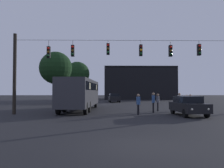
# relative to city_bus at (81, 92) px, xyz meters

# --- Properties ---
(ground_plane) EXTENTS (168.00, 168.00, 0.00)m
(ground_plane) POSITION_rel_city_bus_xyz_m (3.90, 9.40, -1.87)
(ground_plane) COLOR black
(ground_plane) RESTS_ON ground
(overhead_signal_span) EXTENTS (18.14, 0.44, 6.70)m
(overhead_signal_span) POSITION_rel_city_bus_xyz_m (3.94, -3.80, 2.23)
(overhead_signal_span) COLOR black
(overhead_signal_span) RESTS_ON ground
(city_bus) EXTENTS (3.03, 11.11, 3.00)m
(city_bus) POSITION_rel_city_bus_xyz_m (0.00, 0.00, 0.00)
(city_bus) COLOR #2D2D33
(city_bus) RESTS_ON ground
(car_near_right) EXTENTS (1.94, 4.39, 1.52)m
(car_near_right) POSITION_rel_city_bus_xyz_m (8.98, -5.13, -1.07)
(car_near_right) COLOR black
(car_near_right) RESTS_ON ground
(car_far_left) EXTENTS (2.06, 4.42, 1.52)m
(car_far_left) POSITION_rel_city_bus_xyz_m (3.83, 17.42, -1.07)
(car_far_left) COLOR black
(car_far_left) RESTS_ON ground
(pedestrian_crossing_left) EXTENTS (0.28, 0.39, 1.77)m
(pedestrian_crossing_left) POSITION_rel_city_bus_xyz_m (6.76, -2.53, -0.85)
(pedestrian_crossing_left) COLOR black
(pedestrian_crossing_left) RESTS_ON ground
(pedestrian_crossing_center) EXTENTS (0.28, 0.39, 1.56)m
(pedestrian_crossing_center) POSITION_rel_city_bus_xyz_m (10.50, -0.36, -0.99)
(pedestrian_crossing_center) COLOR black
(pedestrian_crossing_center) RESTS_ON ground
(pedestrian_crossing_right) EXTENTS (0.28, 0.39, 1.68)m
(pedestrian_crossing_right) POSITION_rel_city_bus_xyz_m (5.15, -4.56, -0.92)
(pedestrian_crossing_right) COLOR black
(pedestrian_crossing_right) RESTS_ON ground
(pedestrian_near_bus) EXTENTS (0.29, 0.39, 1.62)m
(pedestrian_near_bus) POSITION_rel_city_bus_xyz_m (10.20, -2.25, -0.95)
(pedestrian_near_bus) COLOR black
(pedestrian_near_bus) RESTS_ON ground
(pedestrian_trailing) EXTENTS (0.34, 0.42, 1.73)m
(pedestrian_trailing) POSITION_rel_city_bus_xyz_m (9.63, -0.88, -0.88)
(pedestrian_trailing) COLOR black
(pedestrian_trailing) RESTS_ON ground
(pedestrian_far_side) EXTENTS (0.34, 0.42, 1.67)m
(pedestrian_far_side) POSITION_rel_city_bus_xyz_m (7.50, -0.99, -0.92)
(pedestrian_far_side) COLOR black
(pedestrian_far_side) RESTS_ON ground
(corner_building) EXTENTS (16.37, 11.45, 7.60)m
(corner_building) POSITION_rel_city_bus_xyz_m (10.15, 33.56, 1.94)
(corner_building) COLOR black
(corner_building) RESTS_ON ground
(tree_left_silhouette) EXTENTS (4.63, 4.63, 7.55)m
(tree_left_silhouette) POSITION_rel_city_bus_xyz_m (-4.73, 9.88, 3.34)
(tree_left_silhouette) COLOR black
(tree_left_silhouette) RESTS_ON ground
(tree_behind_building) EXTENTS (5.17, 5.17, 8.23)m
(tree_behind_building) POSITION_rel_city_bus_xyz_m (-3.80, 26.16, 3.75)
(tree_behind_building) COLOR black
(tree_behind_building) RESTS_ON ground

